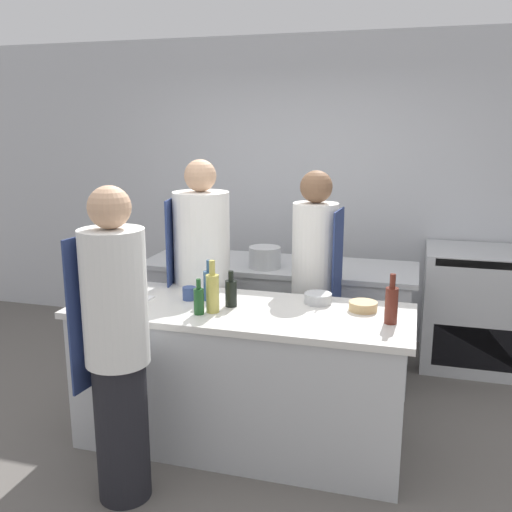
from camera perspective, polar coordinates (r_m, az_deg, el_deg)
name	(u,v)px	position (r m, az deg, el deg)	size (l,w,h in m)	color
ground_plane	(241,441)	(3.89, -1.48, -17.97)	(16.00, 16.00, 0.00)	#605B56
wall_back	(307,190)	(5.44, 5.17, 6.60)	(8.00, 0.06, 2.80)	silver
prep_counter	(241,376)	(3.68, -1.52, -11.90)	(2.09, 0.78, 0.90)	#B7BABC
pass_counter	(278,316)	(4.75, 2.23, -6.02)	(2.20, 0.73, 0.90)	#B7BABC
oven_range	(477,308)	(5.15, 21.26, -4.89)	(0.88, 0.73, 1.00)	#B7BABC
chef_at_prep_near	(117,348)	(3.09, -13.73, -8.94)	(0.37, 0.35, 1.71)	black
chef_at_stove	(314,288)	(4.10, 5.86, -3.17)	(0.34, 0.32, 1.70)	black
chef_at_pass_far	(202,284)	(4.12, -5.41, -2.84)	(0.44, 0.42, 1.77)	black
bottle_olive_oil	(199,300)	(3.39, -5.74, -4.42)	(0.06, 0.06, 0.22)	#19471E
bottle_vinegar	(391,304)	(3.30, 13.39, -4.68)	(0.07, 0.07, 0.29)	#5B2319
bottle_wine	(213,292)	(3.41, -4.37, -3.59)	(0.08, 0.08, 0.32)	#B2A84C
bottle_cooking_oil	(209,284)	(3.65, -4.69, -2.85)	(0.08, 0.08, 0.26)	#2D5175
bottle_sauce	(231,292)	(3.52, -2.51, -3.65)	(0.07, 0.07, 0.23)	black
bowl_mixing_large	(363,306)	(3.52, 10.65, -4.94)	(0.17, 0.17, 0.05)	tan
bowl_prep_small	(318,298)	(3.61, 6.22, -4.22)	(0.17, 0.17, 0.06)	#B7BABC
cup	(189,293)	(3.69, -6.70, -3.73)	(0.09, 0.09, 0.08)	#33477F
cutting_board	(119,300)	(3.75, -13.51, -4.28)	(0.38, 0.25, 0.01)	white
stockpot	(265,257)	(4.47, 0.88, -0.13)	(0.25, 0.25, 0.17)	#B7BABC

